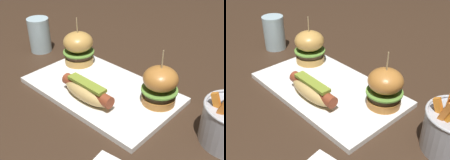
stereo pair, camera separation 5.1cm
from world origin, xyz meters
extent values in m
plane|color=#382619|center=(0.00, 0.00, 0.00)|extent=(3.00, 3.00, 0.00)
cube|color=white|center=(0.00, 0.00, 0.01)|extent=(0.40, 0.24, 0.01)
ellipsoid|color=tan|center=(0.01, -0.06, 0.04)|extent=(0.15, 0.06, 0.04)
cylinder|color=brown|center=(0.01, -0.06, 0.04)|extent=(0.16, 0.03, 0.03)
cube|color=olive|center=(0.01, -0.06, 0.06)|extent=(0.11, 0.03, 0.01)
cylinder|color=gold|center=(-0.15, 0.06, 0.02)|extent=(0.09, 0.09, 0.02)
cylinder|color=brown|center=(-0.15, 0.06, 0.04)|extent=(0.08, 0.08, 0.01)
cylinder|color=#609338|center=(-0.15, 0.06, 0.05)|extent=(0.09, 0.09, 0.00)
ellipsoid|color=gold|center=(-0.15, 0.06, 0.08)|extent=(0.09, 0.09, 0.06)
cylinder|color=tan|center=(-0.15, 0.06, 0.13)|extent=(0.00, 0.00, 0.06)
cylinder|color=#B87331|center=(0.15, 0.05, 0.02)|extent=(0.08, 0.08, 0.02)
cylinder|color=#3C2B18|center=(0.15, 0.05, 0.04)|extent=(0.08, 0.08, 0.02)
cylinder|color=#609338|center=(0.15, 0.05, 0.05)|extent=(0.09, 0.09, 0.00)
ellipsoid|color=#B87331|center=(0.15, 0.05, 0.08)|extent=(0.08, 0.08, 0.06)
cylinder|color=tan|center=(0.15, 0.05, 0.12)|extent=(0.00, 0.00, 0.06)
cube|color=orange|center=(0.31, 0.03, 0.09)|extent=(0.01, 0.02, 0.08)
cube|color=orange|center=(0.32, 0.02, 0.09)|extent=(0.02, 0.03, 0.08)
cube|color=orange|center=(0.30, 0.03, 0.08)|extent=(0.04, 0.02, 0.06)
cube|color=orange|center=(0.31, 0.02, 0.09)|extent=(0.04, 0.02, 0.07)
cube|color=orange|center=(0.31, 0.04, 0.09)|extent=(0.03, 0.05, 0.08)
cube|color=orange|center=(0.31, 0.04, 0.09)|extent=(0.01, 0.03, 0.07)
cylinder|color=silver|center=(-0.33, 0.04, 0.06)|extent=(0.07, 0.07, 0.11)
camera|label=1|loc=(0.44, -0.44, 0.42)|focal=44.64mm
camera|label=2|loc=(0.48, -0.40, 0.42)|focal=44.64mm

